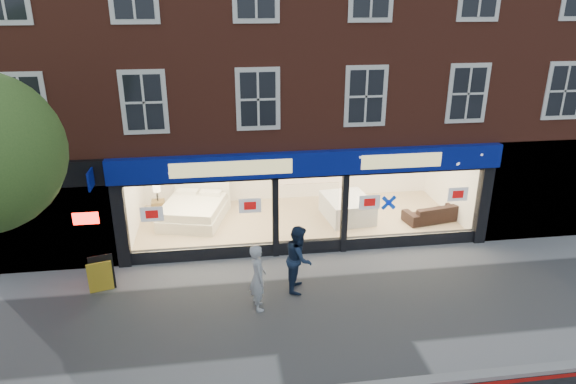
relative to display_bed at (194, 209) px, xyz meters
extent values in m
plane|color=gray|center=(3.56, -5.83, -0.48)|extent=(120.00, 120.00, 0.00)
cube|color=tan|center=(3.56, -0.58, -0.43)|extent=(11.00, 4.50, 0.10)
cube|color=brown|center=(3.56, 1.17, 6.17)|extent=(19.00, 8.00, 6.70)
cube|color=navy|center=(3.56, -2.95, 2.47)|extent=(11.40, 0.28, 0.70)
cube|color=black|center=(3.56, -2.75, -0.28)|extent=(11.00, 0.18, 0.40)
cube|color=black|center=(-1.94, -2.78, 0.82)|extent=(0.35, 0.30, 2.60)
cube|color=black|center=(9.06, -2.78, 0.82)|extent=(0.35, 0.30, 2.60)
cube|color=white|center=(0.31, -2.83, 0.97)|extent=(4.20, 0.02, 2.10)
cube|color=white|center=(6.81, -2.83, 0.97)|extent=(4.20, 0.02, 2.10)
cube|color=white|center=(3.56, -2.58, 0.67)|extent=(1.80, 0.02, 2.10)
cube|color=silver|center=(3.56, 1.67, 0.82)|extent=(11.00, 0.20, 2.60)
cube|color=#FFEAC6|center=(3.56, -0.58, 2.12)|extent=(11.00, 4.50, 0.12)
cube|color=black|center=(-4.04, -2.53, 1.17)|extent=(3.80, 0.60, 3.30)
cube|color=#FF140C|center=(-2.84, -2.88, 1.12)|extent=(0.70, 0.04, 0.35)
cube|color=black|center=(11.06, -2.63, 1.17)|extent=(4.00, 0.40, 3.30)
cube|color=white|center=(-0.04, -0.13, -0.18)|extent=(2.47, 2.72, 0.40)
cube|color=white|center=(-0.04, -0.13, 0.16)|extent=(2.37, 2.61, 0.29)
cube|color=white|center=(0.28, 1.03, 0.31)|extent=(2.00, 0.65, 1.37)
cube|color=white|center=(-0.24, 0.77, 0.37)|extent=(0.81, 0.55, 0.14)
cube|color=white|center=(0.59, 0.55, 0.37)|extent=(0.81, 0.55, 0.14)
cube|color=brown|center=(-1.27, 0.58, -0.11)|extent=(0.47, 0.47, 0.55)
cube|color=silver|center=(5.29, -0.58, -0.26)|extent=(1.68, 2.03, 0.25)
cube|color=silver|center=(5.29, -0.58, -0.01)|extent=(1.68, 2.03, 0.25)
cube|color=silver|center=(5.29, -0.58, 0.24)|extent=(1.68, 2.03, 0.25)
imported|color=black|center=(8.16, -1.22, -0.09)|extent=(2.12, 1.15, 0.59)
cube|color=gold|center=(-2.32, -4.15, 0.01)|extent=(0.72, 0.56, 0.98)
imported|color=#AAADB2|center=(1.74, -5.52, 0.40)|extent=(0.49, 0.69, 1.76)
imported|color=#162540|center=(2.90, -4.76, 0.44)|extent=(0.89, 1.03, 1.84)
camera|label=1|loc=(0.92, -16.62, 7.00)|focal=32.00mm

